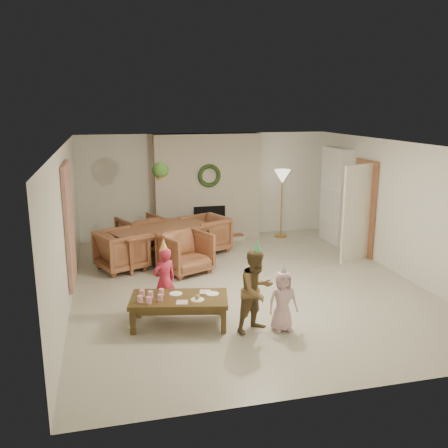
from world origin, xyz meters
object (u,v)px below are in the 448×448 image
object	(u,v)px
child_red	(165,281)
child_pink	(283,301)
dining_table	(162,244)
dining_chair_right	(206,234)
dining_chair_left	(122,250)
dining_chair_near	(185,253)
child_plaid	(256,290)
coffee_table_top	(179,299)
dining_chair_far	(141,234)

from	to	relation	value
child_red	child_pink	xyz separation A→B (m)	(1.56, -0.98, -0.08)
child_red	dining_table	bearing A→B (deg)	-118.97
child_pink	dining_chair_right	bearing A→B (deg)	93.20
dining_table	dining_chair_left	distance (m)	0.89
dining_chair_near	dining_chair_left	distance (m)	1.26
dining_chair_left	child_plaid	world-z (taller)	child_plaid
coffee_table_top	child_red	bearing A→B (deg)	119.34
dining_chair_right	child_plaid	bearing A→B (deg)	-25.14
dining_chair_right	child_pink	distance (m)	4.06
dining_chair_far	dining_chair_right	distance (m)	1.43
dining_chair_near	dining_chair_right	distance (m)	1.43
dining_chair_right	child_pink	bearing A→B (deg)	-19.89
coffee_table_top	child_pink	size ratio (longest dim) A/B	1.59
dining_chair_left	dining_chair_right	bearing A→B (deg)	-90.00
child_red	child_plaid	bearing A→B (deg)	119.19
child_pink	child_red	bearing A→B (deg)	146.86
coffee_table_top	child_plaid	distance (m)	1.14
dining_chair_far	dining_chair_right	size ratio (longest dim) A/B	1.00
child_plaid	child_pink	size ratio (longest dim) A/B	1.37
dining_chair_left	child_pink	xyz separation A→B (m)	(2.12, -3.23, 0.05)
dining_chair_near	dining_table	bearing A→B (deg)	90.00
dining_table	dining_chair_far	size ratio (longest dim) A/B	2.34
dining_chair_far	child_pink	bearing A→B (deg)	86.79
dining_chair_left	child_pink	distance (m)	3.87
dining_table	child_plaid	size ratio (longest dim) A/B	1.68
dining_table	dining_chair_left	size ratio (longest dim) A/B	2.34
dining_table	child_pink	size ratio (longest dim) A/B	2.30
child_red	child_pink	distance (m)	1.85
dining_table	child_plaid	world-z (taller)	child_plaid
dining_chair_far	child_red	xyz separation A→B (m)	(0.11, -3.43, 0.13)
dining_chair_near	dining_chair_right	xyz separation A→B (m)	(0.66, 1.27, 0.00)
dining_chair_right	coffee_table_top	distance (m)	3.71
child_red	child_plaid	world-z (taller)	child_plaid
child_pink	dining_table	bearing A→B (deg)	109.12
dining_table	child_red	distance (m)	2.63
child_plaid	dining_chair_far	bearing A→B (deg)	80.96
dining_table	dining_chair_near	size ratio (longest dim) A/B	2.34
dining_chair_right	child_plaid	xyz separation A→B (m)	(-0.08, -3.97, 0.21)
dining_chair_near	child_plaid	xyz separation A→B (m)	(0.58, -2.70, 0.21)
dining_chair_near	child_pink	distance (m)	2.94
dining_chair_right	child_plaid	distance (m)	3.98
dining_chair_near	child_red	world-z (taller)	child_red
dining_chair_right	coffee_table_top	size ratio (longest dim) A/B	0.62
child_red	dining_chair_left	bearing A→B (deg)	-99.37
dining_chair_far	dining_chair_left	xyz separation A→B (m)	(-0.45, -1.18, 0.00)
dining_chair_far	dining_chair_right	world-z (taller)	same
dining_chair_far	child_pink	size ratio (longest dim) A/B	0.98
dining_chair_near	dining_chair_far	xyz separation A→B (m)	(-0.73, 1.63, 0.00)
dining_chair_far	coffee_table_top	world-z (taller)	dining_chair_far
child_red	child_pink	bearing A→B (deg)	124.25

